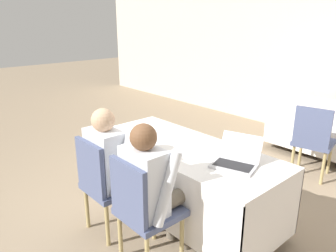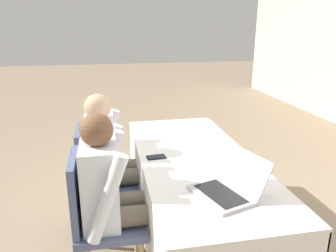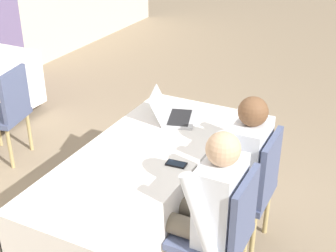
{
  "view_description": "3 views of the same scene",
  "coord_description": "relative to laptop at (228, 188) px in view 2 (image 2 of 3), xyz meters",
  "views": [
    {
      "loc": [
        2.02,
        -2.01,
        1.88
      ],
      "look_at": [
        0.0,
        -0.21,
        0.98
      ],
      "focal_mm": 35.0,
      "sensor_mm": 36.0,
      "label": 1
    },
    {
      "loc": [
        2.14,
        -0.62,
        1.67
      ],
      "look_at": [
        0.0,
        -0.21,
        0.98
      ],
      "focal_mm": 35.0,
      "sensor_mm": 36.0,
      "label": 2
    },
    {
      "loc": [
        -2.42,
        -1.42,
        2.36
      ],
      "look_at": [
        0.0,
        -0.21,
        0.98
      ],
      "focal_mm": 50.0,
      "sensor_mm": 36.0,
      "label": 3
    }
  ],
  "objects": [
    {
      "name": "person_white_shirt",
      "position": [
        -0.29,
        -0.64,
        -0.11
      ],
      "size": [
        0.5,
        0.52,
        1.17
      ],
      "rotation": [
        0.0,
        0.0,
        3.14
      ],
      "color": "#665B4C",
      "rests_on": "ground_plane"
    },
    {
      "name": "person_checkered_shirt",
      "position": [
        -0.84,
        -0.64,
        -0.11
      ],
      "size": [
        0.5,
        0.52,
        1.17
      ],
      "rotation": [
        0.0,
        0.0,
        3.14
      ],
      "color": "#665B4C",
      "rests_on": "ground_plane"
    },
    {
      "name": "conference_table_near",
      "position": [
        -0.57,
        -0.03,
        -0.22
      ],
      "size": [
        1.95,
        0.81,
        0.73
      ],
      "color": "white",
      "rests_on": "ground_plane"
    },
    {
      "name": "chair_near_left",
      "position": [
        -0.84,
        -0.74,
        -0.27
      ],
      "size": [
        0.44,
        0.44,
        0.91
      ],
      "rotation": [
        0.0,
        0.0,
        3.14
      ],
      "color": "tan",
      "rests_on": "ground_plane"
    },
    {
      "name": "ground_plane",
      "position": [
        -0.57,
        -0.03,
        -0.78
      ],
      "size": [
        24.0,
        24.0,
        0.0
      ],
      "primitive_type": "plane",
      "color": "gray"
    },
    {
      "name": "laptop",
      "position": [
        0.0,
        0.0,
        0.0
      ],
      "size": [
        0.43,
        0.43,
        0.22
      ],
      "rotation": [
        0.0,
        0.0,
        0.31
      ],
      "color": "#B7B7BC",
      "rests_on": "conference_table_near"
    },
    {
      "name": "chair_near_right",
      "position": [
        -0.29,
        -0.74,
        -0.27
      ],
      "size": [
        0.44,
        0.44,
        0.91
      ],
      "rotation": [
        0.0,
        0.0,
        3.14
      ],
      "color": "tan",
      "rests_on": "ground_plane"
    },
    {
      "name": "paper_beside_laptop",
      "position": [
        -1.21,
        0.16,
        -0.04
      ],
      "size": [
        0.28,
        0.34,
        0.0
      ],
      "rotation": [
        0.0,
        0.0,
        0.25
      ],
      "color": "white",
      "rests_on": "conference_table_near"
    },
    {
      "name": "cell_phone",
      "position": [
        -0.61,
        -0.32,
        -0.04
      ],
      "size": [
        0.09,
        0.14,
        0.01
      ],
      "rotation": [
        0.0,
        0.0,
        0.08
      ],
      "color": "black",
      "rests_on": "conference_table_near"
    }
  ]
}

